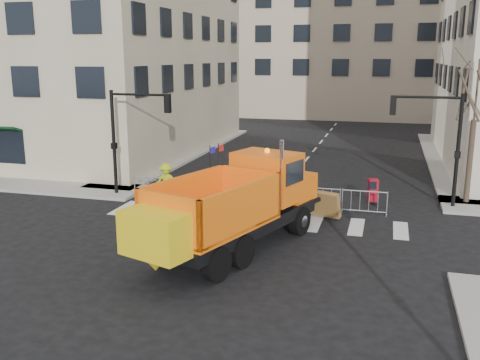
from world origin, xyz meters
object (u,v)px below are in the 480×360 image
(plow_truck, at_px, (234,204))
(worker, at_px, (166,182))
(cop_a, at_px, (308,196))
(cop_b, at_px, (291,194))
(newspaper_box, at_px, (373,190))
(cop_c, at_px, (303,198))

(plow_truck, bearing_deg, worker, 61.81)
(cop_a, distance_m, cop_b, 0.77)
(cop_a, xyz_separation_m, worker, (-6.89, -0.20, 0.27))
(cop_a, distance_m, worker, 6.90)
(cop_a, height_order, worker, worker)
(plow_truck, relative_size, cop_b, 6.21)
(cop_b, bearing_deg, worker, 19.84)
(worker, bearing_deg, plow_truck, -56.33)
(cop_a, xyz_separation_m, cop_b, (-0.77, 0.00, 0.07))
(plow_truck, relative_size, worker, 5.86)
(plow_truck, xyz_separation_m, worker, (-4.99, 5.41, -0.73))
(cop_b, height_order, newspaper_box, cop_b)
(cop_a, bearing_deg, cop_b, -1.94)
(cop_a, bearing_deg, worker, -0.27)
(worker, bearing_deg, cop_b, -7.14)
(cop_b, bearing_deg, newspaper_box, -128.71)
(worker, bearing_deg, cop_a, -7.35)
(cop_c, bearing_deg, worker, -67.92)
(plow_truck, distance_m, newspaper_box, 9.33)
(plow_truck, bearing_deg, newspaper_box, -11.49)
(worker, height_order, newspaper_box, worker)
(cop_a, bearing_deg, cop_c, 57.79)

